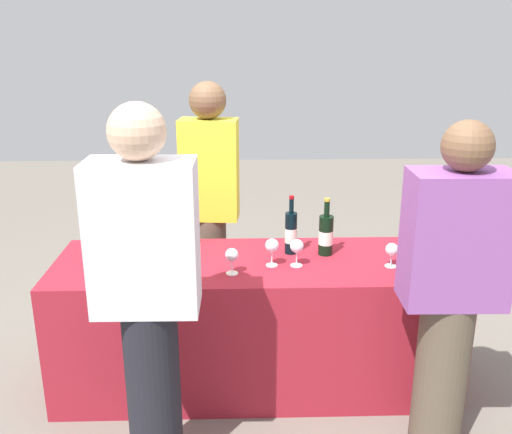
{
  "coord_description": "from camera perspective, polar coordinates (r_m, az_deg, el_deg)",
  "views": [
    {
      "loc": [
        -0.08,
        -2.83,
        1.93
      ],
      "look_at": [
        0.0,
        0.0,
        1.0
      ],
      "focal_mm": 39.57,
      "sensor_mm": 36.0,
      "label": 1
    }
  ],
  "objects": [
    {
      "name": "ground_plane",
      "position": [
        3.43,
        0.0,
        -16.08
      ],
      "size": [
        12.0,
        12.0,
        0.0
      ],
      "primitive_type": "plane",
      "color": "slate"
    },
    {
      "name": "wine_bottle_1",
      "position": [
        3.24,
        -11.7,
        -1.54
      ],
      "size": [
        0.07,
        0.07,
        0.29
      ],
      "color": "black",
      "rests_on": "tasting_table"
    },
    {
      "name": "wine_bottle_4",
      "position": [
        3.14,
        7.07,
        -1.77
      ],
      "size": [
        0.08,
        0.08,
        0.32
      ],
      "color": "black",
      "rests_on": "tasting_table"
    },
    {
      "name": "wine_glass_2",
      "position": [
        2.97,
        4.15,
        -3.05
      ],
      "size": [
        0.07,
        0.07,
        0.15
      ],
      "color": "silver",
      "rests_on": "tasting_table"
    },
    {
      "name": "ice_bucket",
      "position": [
        3.06,
        -12.46,
        -2.95
      ],
      "size": [
        0.24,
        0.24,
        0.2
      ],
      "primitive_type": "cylinder",
      "color": "silver",
      "rests_on": "tasting_table"
    },
    {
      "name": "guest_1",
      "position": [
        2.65,
        19.1,
        -6.88
      ],
      "size": [
        0.44,
        0.25,
        1.6
      ],
      "rotation": [
        0.0,
        0.0,
        -0.02
      ],
      "color": "brown",
      "rests_on": "ground_plane"
    },
    {
      "name": "wine_bottle_2",
      "position": [
        3.19,
        -8.24,
        -1.53
      ],
      "size": [
        0.07,
        0.07,
        0.32
      ],
      "color": "black",
      "rests_on": "tasting_table"
    },
    {
      "name": "server_pouring",
      "position": [
        3.52,
        -4.65,
        1.48
      ],
      "size": [
        0.37,
        0.22,
        1.66
      ],
      "rotation": [
        0.0,
        0.0,
        3.05
      ],
      "color": "brown",
      "rests_on": "ground_plane"
    },
    {
      "name": "tasting_table",
      "position": [
        3.23,
        0.0,
        -10.58
      ],
      "size": [
        2.19,
        0.7,
        0.75
      ],
      "primitive_type": "cube",
      "color": "maroon",
      "rests_on": "ground_plane"
    },
    {
      "name": "wine_glass_1",
      "position": [
        2.97,
        1.62,
        -2.99
      ],
      "size": [
        0.07,
        0.07,
        0.15
      ],
      "color": "silver",
      "rests_on": "tasting_table"
    },
    {
      "name": "wine_glass_3",
      "position": [
        3.05,
        13.57,
        -3.29
      ],
      "size": [
        0.07,
        0.07,
        0.13
      ],
      "color": "silver",
      "rests_on": "tasting_table"
    },
    {
      "name": "wine_bottle_0",
      "position": [
        3.2,
        -14.22,
        -1.76
      ],
      "size": [
        0.08,
        0.08,
        0.32
      ],
      "color": "black",
      "rests_on": "tasting_table"
    },
    {
      "name": "wine_bottle_3",
      "position": [
        3.14,
        3.55,
        -1.57
      ],
      "size": [
        0.07,
        0.07,
        0.33
      ],
      "color": "black",
      "rests_on": "tasting_table"
    },
    {
      "name": "guest_0",
      "position": [
        2.39,
        -10.93,
        -7.44
      ],
      "size": [
        0.43,
        0.24,
        1.69
      ],
      "rotation": [
        0.0,
        0.0,
        -0.01
      ],
      "color": "black",
      "rests_on": "ground_plane"
    },
    {
      "name": "wine_glass_0",
      "position": [
        2.88,
        -2.46,
        -3.95
      ],
      "size": [
        0.07,
        0.07,
        0.14
      ],
      "color": "silver",
      "rests_on": "tasting_table"
    }
  ]
}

